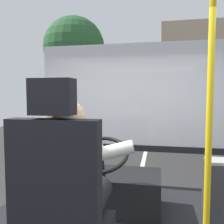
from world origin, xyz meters
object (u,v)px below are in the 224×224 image
bus_driver (71,179)px  parked_car_black (203,108)px  handrail_pole (210,113)px  fare_box (220,204)px  steering_console (109,189)px  parked_car_white (221,114)px  driver_seat (63,217)px

bus_driver → parked_car_black: (4.38, 20.46, -0.66)m
bus_driver → parked_car_black: bus_driver is taller
handrail_pole → parked_car_black: 20.41m
handrail_pole → fare_box: handrail_pole is taller
fare_box → parked_car_black: parked_car_black is taller
handrail_pole → fare_box: 0.82m
steering_console → bus_driver: bearing=-90.0°
handrail_pole → steering_console: bearing=139.7°
fare_box → parked_car_white: fare_box is taller
steering_console → handrail_pole: bearing=-40.3°
parked_car_white → handrail_pole: bearing=-104.1°
bus_driver → fare_box: 1.26m
driver_seat → steering_console: driver_seat is taller
driver_seat → fare_box: bearing=37.9°
driver_seat → parked_car_black: (4.38, 20.59, -0.49)m
driver_seat → bus_driver: (-0.00, 0.13, 0.17)m
driver_seat → fare_box: (1.01, 0.78, -0.20)m
handrail_pole → parked_car_black: (3.52, 20.08, -1.04)m
bus_driver → fare_box: size_ratio=1.04×
parked_car_white → parked_car_black: bearing=91.9°
bus_driver → parked_car_white: bus_driver is taller
handrail_pole → fare_box: (0.15, 0.27, -0.76)m
driver_seat → handrail_pole: 1.14m
steering_console → parked_car_black: size_ratio=0.28×
bus_driver → handrail_pole: handrail_pole is taller
steering_console → parked_car_black: (4.38, 19.35, -0.15)m
steering_console → parked_car_black: steering_console is taller
bus_driver → parked_car_black: 20.94m
parked_car_white → parked_car_black: 5.31m
fare_box → driver_seat: bearing=-142.1°
steering_console → driver_seat: bearing=-90.0°
bus_driver → driver_seat: bearing=-90.0°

